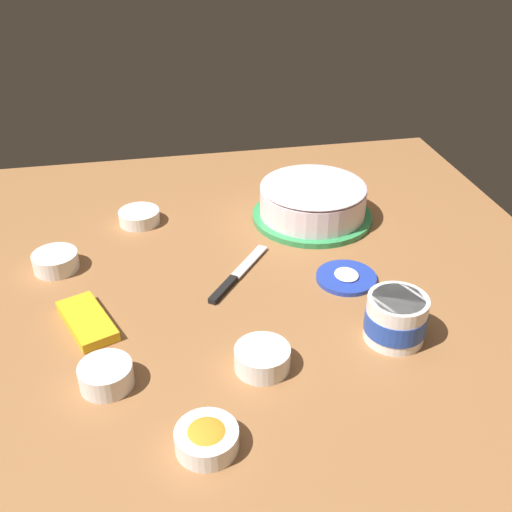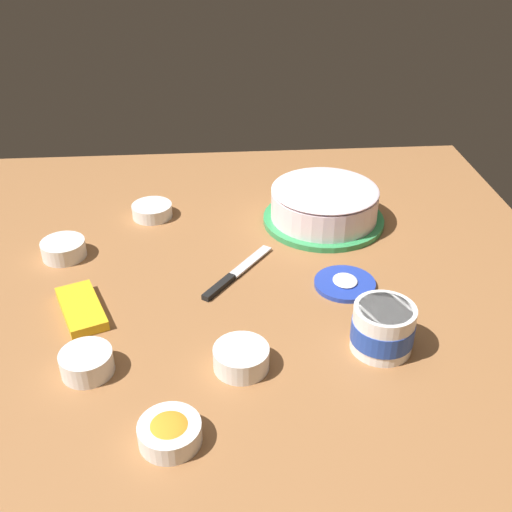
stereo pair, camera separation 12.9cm
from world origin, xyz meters
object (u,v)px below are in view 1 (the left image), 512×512
(frosting_tub_lid, at_px, (346,277))
(frosting_tub, at_px, (396,318))
(frosted_cake, at_px, (313,201))
(sprinkle_bowl_green, at_px, (262,358))
(spreading_knife, at_px, (234,278))
(sprinkle_bowl_blue, at_px, (106,375))
(sprinkle_bowl_orange, at_px, (207,438))
(candy_box_lower, at_px, (87,321))
(sprinkle_bowl_pink, at_px, (56,261))
(sprinkle_bowl_rainbow, at_px, (139,216))

(frosting_tub_lid, bearing_deg, frosting_tub, 7.20)
(frosted_cake, bearing_deg, sprinkle_bowl_green, -24.54)
(spreading_knife, relative_size, sprinkle_bowl_blue, 2.21)
(frosted_cake, distance_m, sprinkle_bowl_blue, 0.70)
(frosted_cake, xyz_separation_m, frosting_tub_lid, (0.27, -0.00, -0.04))
(spreading_knife, distance_m, sprinkle_bowl_green, 0.27)
(frosting_tub, bearing_deg, sprinkle_bowl_orange, -63.19)
(sprinkle_bowl_green, xyz_separation_m, candy_box_lower, (-0.18, -0.30, -0.01))
(sprinkle_bowl_pink, bearing_deg, candy_box_lower, 18.77)
(frosting_tub_lid, relative_size, sprinkle_bowl_rainbow, 1.29)
(frosted_cake, relative_size, spreading_knife, 1.48)
(sprinkle_bowl_rainbow, bearing_deg, sprinkle_bowl_blue, -7.43)
(frosted_cake, bearing_deg, sprinkle_bowl_rainbow, -98.31)
(sprinkle_bowl_orange, bearing_deg, sprinkle_bowl_blue, -137.82)
(spreading_knife, height_order, sprinkle_bowl_orange, sprinkle_bowl_orange)
(spreading_knife, bearing_deg, frosted_cake, 134.53)
(sprinkle_bowl_rainbow, xyz_separation_m, candy_box_lower, (0.39, -0.11, -0.01))
(frosting_tub, distance_m, spreading_knife, 0.35)
(frosted_cake, bearing_deg, frosting_tub_lid, -0.38)
(frosting_tub_lid, distance_m, sprinkle_bowl_pink, 0.62)
(sprinkle_bowl_pink, xyz_separation_m, sprinkle_bowl_rainbow, (-0.17, 0.18, -0.00))
(candy_box_lower, bearing_deg, frosting_tub, 53.40)
(sprinkle_bowl_pink, xyz_separation_m, sprinkle_bowl_green, (0.39, 0.37, 0.00))
(sprinkle_bowl_green, xyz_separation_m, sprinkle_bowl_rainbow, (-0.56, -0.19, -0.00))
(spreading_knife, bearing_deg, candy_box_lower, -72.15)
(sprinkle_bowl_pink, distance_m, candy_box_lower, 0.22)
(sprinkle_bowl_pink, bearing_deg, sprinkle_bowl_orange, 25.35)
(frosting_tub, xyz_separation_m, candy_box_lower, (-0.15, -0.55, -0.04))
(sprinkle_bowl_pink, distance_m, sprinkle_bowl_green, 0.54)
(sprinkle_bowl_pink, xyz_separation_m, candy_box_lower, (0.21, 0.07, -0.01))
(sprinkle_bowl_blue, distance_m, sprinkle_bowl_green, 0.26)
(sprinkle_bowl_blue, relative_size, sprinkle_bowl_orange, 0.94)
(frosting_tub, xyz_separation_m, spreading_knife, (-0.24, -0.26, -0.04))
(frosted_cake, height_order, sprinkle_bowl_green, frosted_cake)
(spreading_knife, bearing_deg, sprinkle_bowl_blue, -44.31)
(frosted_cake, relative_size, frosting_tub, 2.63)
(frosting_tub_lid, bearing_deg, sprinkle_bowl_rainbow, -128.74)
(frosting_tub, distance_m, frosting_tub_lid, 0.20)
(frosted_cake, bearing_deg, sprinkle_bowl_orange, -27.70)
(sprinkle_bowl_rainbow, height_order, candy_box_lower, sprinkle_bowl_rainbow)
(sprinkle_bowl_orange, distance_m, candy_box_lower, 0.38)
(candy_box_lower, bearing_deg, sprinkle_bowl_rainbow, 142.13)
(frosted_cake, relative_size, sprinkle_bowl_orange, 3.07)
(sprinkle_bowl_orange, bearing_deg, frosted_cake, 152.30)
(frosting_tub, height_order, candy_box_lower, frosting_tub)
(sprinkle_bowl_green, bearing_deg, sprinkle_bowl_orange, -36.80)
(frosted_cake, xyz_separation_m, sprinkle_bowl_rainbow, (-0.06, -0.42, -0.03))
(sprinkle_bowl_green, bearing_deg, frosting_tub_lid, 135.15)
(frosting_tub, xyz_separation_m, sprinkle_bowl_pink, (-0.36, -0.63, -0.03))
(frosting_tub_lid, height_order, candy_box_lower, candy_box_lower)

